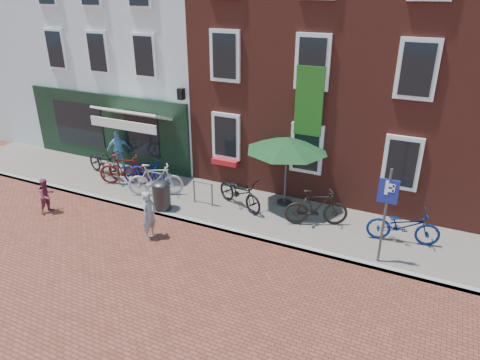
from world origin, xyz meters
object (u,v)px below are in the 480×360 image
at_px(bicycle_0, 104,162).
at_px(bicycle_4, 240,192).
at_px(parking_sign, 386,204).
at_px(bicycle_3, 155,180).
at_px(bicycle_2, 144,173).
at_px(litter_bin, 161,194).
at_px(bicycle_1, 125,169).
at_px(cafe_person, 119,149).
at_px(boy, 47,196).
at_px(bicycle_5, 316,207).
at_px(bicycle_6, 403,226).
at_px(parasol, 287,141).
at_px(woman, 149,215).

distance_m(bicycle_0, bicycle_4, 5.98).
xyz_separation_m(parking_sign, bicycle_3, (-7.82, 0.80, -1.13)).
bearing_deg(bicycle_2, litter_bin, -124.94).
height_order(bicycle_1, bicycle_2, bicycle_1).
bearing_deg(cafe_person, boy, 55.99).
bearing_deg(bicycle_1, bicycle_5, -110.73).
bearing_deg(bicycle_6, bicycle_0, 79.16).
bearing_deg(bicycle_4, parasol, -33.26).
relative_size(cafe_person, bicycle_6, 0.77).
height_order(cafe_person, bicycle_5, cafe_person).
bearing_deg(bicycle_4, bicycle_2, 114.03).
bearing_deg(woman, bicycle_1, 49.92).
xyz_separation_m(bicycle_2, bicycle_4, (3.89, 0.04, 0.00)).
height_order(litter_bin, bicycle_1, bicycle_1).
relative_size(woman, bicycle_1, 0.77).
relative_size(cafe_person, bicycle_0, 0.77).
xyz_separation_m(bicycle_0, bicycle_1, (1.32, -0.36, 0.06)).
relative_size(bicycle_1, bicycle_6, 0.97).
relative_size(boy, cafe_person, 0.77).
height_order(bicycle_3, bicycle_4, bicycle_3).
distance_m(woman, bicycle_4, 3.22).
bearing_deg(woman, bicycle_0, 56.40).
height_order(litter_bin, parking_sign, parking_sign).
bearing_deg(bicycle_5, bicycle_2, 65.82).
height_order(cafe_person, bicycle_0, cafe_person).
bearing_deg(cafe_person, bicycle_2, 114.43).
relative_size(cafe_person, bicycle_5, 0.79).
xyz_separation_m(bicycle_5, bicycle_6, (2.55, 0.10, -0.06)).
height_order(cafe_person, bicycle_3, cafe_person).
relative_size(parking_sign, bicycle_4, 1.34).
xyz_separation_m(bicycle_2, bicycle_5, (6.53, -0.02, 0.06)).
relative_size(woman, bicycle_2, 0.74).
distance_m(litter_bin, woman, 1.63).
xyz_separation_m(bicycle_3, bicycle_5, (5.72, 0.40, 0.00)).
distance_m(cafe_person, bicycle_2, 2.34).
relative_size(litter_bin, bicycle_0, 0.53).
bearing_deg(bicycle_6, boy, 95.00).
distance_m(bicycle_1, bicycle_5, 7.30).
bearing_deg(bicycle_5, boy, 84.87).
bearing_deg(bicycle_2, woman, -138.44).
bearing_deg(woman, bicycle_3, 32.44).
xyz_separation_m(cafe_person, bicycle_0, (-0.03, -0.87, -0.25)).
xyz_separation_m(boy, bicycle_0, (-0.29, 3.08, 0.03)).
relative_size(litter_bin, bicycle_6, 0.53).
xyz_separation_m(parking_sign, cafe_person, (-10.69, 2.31, -0.94)).
height_order(litter_bin, bicycle_5, bicycle_5).
bearing_deg(parasol, litter_bin, -149.48).
relative_size(cafe_person, bicycle_3, 0.79).
bearing_deg(boy, bicycle_6, -71.10).
height_order(litter_bin, bicycle_2, litter_bin).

